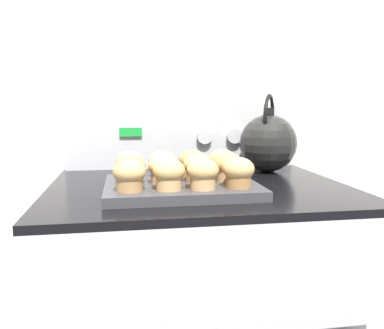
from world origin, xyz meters
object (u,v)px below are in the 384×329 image
(muffin_r1_c2, at_px, (198,167))
(muffin_r2_c1, at_px, (162,163))
(muffin_r0_c1, at_px, (169,174))
(muffin_r1_c0, at_px, (131,169))
(muffin_r0_c3, at_px, (238,172))
(muffin_pan, at_px, (181,187))
(muffin_r2_c0, at_px, (130,164))
(muffin_r2_c2, at_px, (192,163))
(muffin_r1_c3, at_px, (228,167))
(muffin_r2_c3, at_px, (222,162))
(muffin_r1_c1, at_px, (163,169))
(muffin_r0_c2, at_px, (203,173))
(tea_kettle, at_px, (268,142))
(muffin_r0_c0, at_px, (130,175))

(muffin_r1_c2, bearing_deg, muffin_r2_c1, 134.61)
(muffin_r0_c1, xyz_separation_m, muffin_r1_c0, (-0.08, 0.08, 0.00))
(muffin_r1_c2, relative_size, muffin_r2_c1, 1.00)
(muffin_r0_c3, xyz_separation_m, muffin_r1_c2, (-0.08, 0.08, 0.00))
(muffin_pan, distance_m, muffin_r2_c0, 0.15)
(muffin_r1_c2, distance_m, muffin_r2_c2, 0.08)
(muffin_r0_c1, height_order, muffin_r1_c2, same)
(muffin_r1_c3, xyz_separation_m, muffin_r2_c3, (0.00, 0.08, 0.00))
(muffin_pan, relative_size, muffin_r1_c1, 5.03)
(muffin_r1_c0, xyz_separation_m, muffin_r2_c1, (0.08, 0.08, 0.00))
(muffin_r1_c3, xyz_separation_m, muffin_r2_c1, (-0.15, 0.08, 0.00))
(muffin_r0_c1, xyz_separation_m, muffin_r2_c3, (0.15, 0.15, 0.00))
(muffin_r1_c2, distance_m, muffin_r1_c3, 0.07)
(muffin_r0_c2, distance_m, muffin_r1_c0, 0.17)
(muffin_r0_c3, relative_size, muffin_r1_c0, 1.00)
(muffin_r1_c1, relative_size, tea_kettle, 0.30)
(muffin_r1_c1, height_order, muffin_r2_c2, same)
(muffin_r0_c1, relative_size, muffin_r0_c3, 1.00)
(muffin_r1_c3, relative_size, muffin_r2_c2, 1.00)
(muffin_r2_c0, bearing_deg, muffin_r0_c2, -46.24)
(muffin_r1_c1, height_order, muffin_r1_c2, same)
(muffin_pan, bearing_deg, muffin_r1_c2, 3.75)
(muffin_r0_c2, xyz_separation_m, muffin_r1_c3, (0.08, 0.08, 0.00))
(muffin_r2_c0, relative_size, muffin_r2_c1, 1.00)
(muffin_r2_c1, distance_m, muffin_r2_c3, 0.15)
(muffin_r0_c2, bearing_deg, muffin_r2_c1, 114.36)
(muffin_pan, xyz_separation_m, muffin_r1_c1, (-0.04, -0.00, 0.04))
(muffin_pan, bearing_deg, muffin_r0_c1, -115.41)
(muffin_r1_c0, bearing_deg, muffin_r0_c0, -92.22)
(muffin_r0_c3, xyz_separation_m, muffin_r2_c2, (-0.08, 0.15, 0.00))
(muffin_r1_c1, distance_m, muffin_r2_c1, 0.08)
(muffin_r1_c3, bearing_deg, muffin_r0_c2, -133.33)
(muffin_r0_c3, bearing_deg, muffin_pan, 146.79)
(muffin_r1_c3, height_order, muffin_r2_c2, same)
(muffin_r0_c3, distance_m, muffin_r1_c1, 0.17)
(muffin_r0_c2, distance_m, muffin_r2_c0, 0.22)
(muffin_r0_c0, height_order, muffin_r0_c1, same)
(muffin_r1_c3, xyz_separation_m, muffin_r2_c2, (-0.07, 0.08, 0.00))
(muffin_r0_c1, distance_m, tea_kettle, 0.46)
(muffin_r0_c0, height_order, muffin_r2_c3, same)
(muffin_r1_c2, bearing_deg, muffin_r0_c1, -134.19)
(muffin_r0_c2, height_order, muffin_r2_c0, same)
(muffin_r2_c0, bearing_deg, muffin_r2_c3, -0.50)
(muffin_pan, xyz_separation_m, muffin_r0_c3, (0.12, -0.08, 0.04))
(muffin_r2_c1, bearing_deg, muffin_r0_c1, -90.09)
(muffin_r0_c0, relative_size, muffin_r0_c3, 1.00)
(muffin_r2_c2, bearing_deg, muffin_r0_c2, -91.32)
(muffin_r1_c3, bearing_deg, muffin_r2_c1, 152.62)
(muffin_r0_c3, distance_m, muffin_r1_c2, 0.11)
(muffin_r0_c1, bearing_deg, muffin_r1_c3, 27.59)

